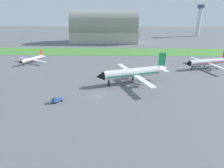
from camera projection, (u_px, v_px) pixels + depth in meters
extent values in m
plane|color=slate|center=(98.00, 96.00, 80.06)|extent=(600.00, 600.00, 0.00)
cube|color=#478438|center=(108.00, 52.00, 158.73)|extent=(360.00, 28.00, 0.08)
cylinder|color=white|center=(132.00, 73.00, 92.44)|extent=(26.97, 13.76, 4.17)
cone|color=black|center=(100.00, 76.00, 87.72)|extent=(5.01, 5.18, 4.09)
cone|color=white|center=(163.00, 68.00, 97.21)|extent=(6.31, 5.42, 3.75)
cube|color=#198C4C|center=(132.00, 73.00, 92.55)|extent=(25.59, 13.29, 0.58)
cube|color=white|center=(143.00, 81.00, 84.92)|extent=(9.05, 17.93, 0.42)
cube|color=white|center=(126.00, 69.00, 100.96)|extent=(9.05, 17.93, 0.42)
cylinder|color=#B7BABF|center=(139.00, 81.00, 88.34)|extent=(5.07, 3.78, 2.29)
cylinder|color=#B7BABF|center=(129.00, 74.00, 98.60)|extent=(5.07, 3.78, 2.29)
cube|color=#198C4C|center=(162.00, 59.00, 95.34)|extent=(3.36, 1.70, 6.07)
cube|color=white|center=(164.00, 70.00, 94.68)|extent=(4.04, 5.77, 0.33)
cube|color=white|center=(158.00, 67.00, 99.36)|extent=(4.04, 5.77, 0.33)
cylinder|color=black|center=(109.00, 83.00, 90.12)|extent=(0.75, 0.75, 2.65)
cylinder|color=black|center=(139.00, 82.00, 91.36)|extent=(0.75, 0.75, 2.65)
cylinder|color=black|center=(133.00, 77.00, 97.14)|extent=(0.75, 0.75, 2.65)
cylinder|color=silver|center=(32.00, 59.00, 125.51)|extent=(8.76, 14.46, 2.11)
cone|color=black|center=(20.00, 62.00, 118.61)|extent=(2.79, 2.81, 2.06)
cone|color=silver|center=(42.00, 56.00, 132.66)|extent=(3.03, 3.49, 1.89)
cube|color=red|center=(32.00, 59.00, 125.56)|extent=(8.41, 13.73, 0.29)
cube|color=silver|center=(39.00, 61.00, 123.38)|extent=(10.98, 6.57, 0.21)
cube|color=silver|center=(26.00, 59.00, 128.58)|extent=(10.98, 6.57, 0.21)
cylinder|color=#B7BABF|center=(36.00, 61.00, 123.84)|extent=(1.36, 1.81, 0.67)
cylinder|color=#B7BABF|center=(27.00, 59.00, 127.16)|extent=(1.36, 1.81, 0.67)
cube|color=red|center=(42.00, 52.00, 131.43)|extent=(1.09, 1.80, 3.37)
cube|color=silver|center=(44.00, 56.00, 131.67)|extent=(3.20, 2.46, 0.17)
cube|color=silver|center=(40.00, 56.00, 132.99)|extent=(3.20, 2.46, 0.17)
cylinder|color=black|center=(24.00, 64.00, 120.97)|extent=(0.38, 0.38, 1.47)
cylinder|color=black|center=(36.00, 62.00, 126.07)|extent=(0.38, 0.38, 1.47)
cylinder|color=black|center=(31.00, 61.00, 127.94)|extent=(0.38, 0.38, 1.47)
cylinder|color=silver|center=(206.00, 62.00, 114.51)|extent=(21.65, 9.76, 3.31)
cone|color=black|center=(188.00, 63.00, 111.40)|extent=(3.86, 4.01, 3.24)
cube|color=red|center=(206.00, 62.00, 114.60)|extent=(20.52, 9.46, 0.46)
cube|color=silver|center=(216.00, 66.00, 108.38)|extent=(6.41, 14.40, 0.33)
cube|color=silver|center=(199.00, 60.00, 121.36)|extent=(6.41, 14.40, 0.33)
cylinder|color=#B7BABF|center=(213.00, 67.00, 111.14)|extent=(4.00, 2.84, 1.82)
cylinder|color=#B7BABF|center=(201.00, 63.00, 119.45)|extent=(4.00, 2.84, 1.82)
cube|color=silver|center=(221.00, 59.00, 119.39)|extent=(3.01, 4.56, 0.26)
cylinder|color=black|center=(192.00, 68.00, 113.14)|extent=(0.60, 0.60, 2.11)
cylinder|color=black|center=(211.00, 68.00, 113.53)|extent=(0.60, 0.60, 2.11)
cylinder|color=black|center=(205.00, 65.00, 118.20)|extent=(0.60, 0.60, 2.11)
cube|color=#334FB2|center=(57.00, 100.00, 74.69)|extent=(3.74, 3.88, 0.90)
cube|color=#334C60|center=(55.00, 99.00, 73.73)|extent=(1.99, 1.97, 0.70)
cylinder|color=black|center=(56.00, 103.00, 73.42)|extent=(0.65, 0.69, 0.70)
cylinder|color=black|center=(53.00, 101.00, 74.58)|extent=(0.65, 0.69, 0.70)
cylinder|color=black|center=(62.00, 101.00, 75.13)|extent=(0.65, 0.69, 0.70)
cylinder|color=black|center=(59.00, 99.00, 76.29)|extent=(0.65, 0.69, 0.70)
cube|color=#B2AD9E|center=(105.00, 35.00, 199.37)|extent=(64.61, 24.77, 13.40)
cylinder|color=gray|center=(104.00, 26.00, 196.11)|extent=(63.32, 27.24, 27.24)
cylinder|color=silver|center=(199.00, 22.00, 238.24)|extent=(4.40, 4.40, 31.33)
cylinder|color=#38566B|center=(201.00, 6.00, 231.95)|extent=(8.00, 8.00, 4.00)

